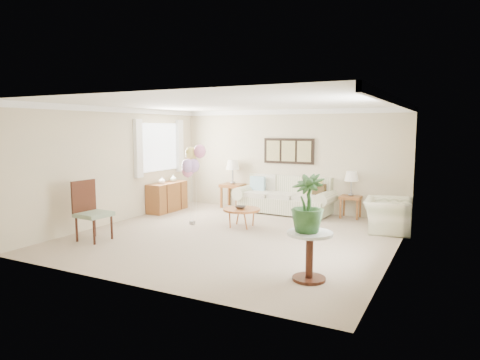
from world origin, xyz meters
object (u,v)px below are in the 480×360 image
(armchair, at_px, (388,215))
(accent_chair, at_px, (90,209))
(sofa, at_px, (286,198))
(balloon_cluster, at_px, (192,162))
(coffee_table, at_px, (242,210))

(armchair, bearing_deg, accent_chair, 118.48)
(sofa, distance_m, balloon_cluster, 2.77)
(sofa, bearing_deg, armchair, -18.82)
(sofa, height_order, accent_chair, accent_chair)
(balloon_cluster, bearing_deg, accent_chair, -116.34)
(accent_chair, bearing_deg, coffee_table, 47.42)
(sofa, relative_size, armchair, 2.45)
(armchair, relative_size, accent_chair, 0.91)
(accent_chair, bearing_deg, sofa, 60.68)
(coffee_table, height_order, armchair, armchair)
(coffee_table, relative_size, armchair, 0.77)
(sofa, bearing_deg, coffee_table, -98.01)
(armchair, height_order, balloon_cluster, balloon_cluster)
(coffee_table, distance_m, armchair, 3.06)
(sofa, relative_size, balloon_cluster, 1.44)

